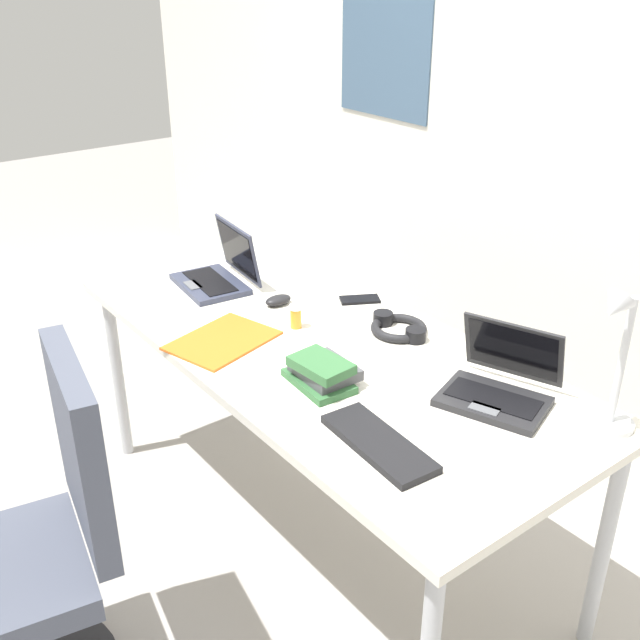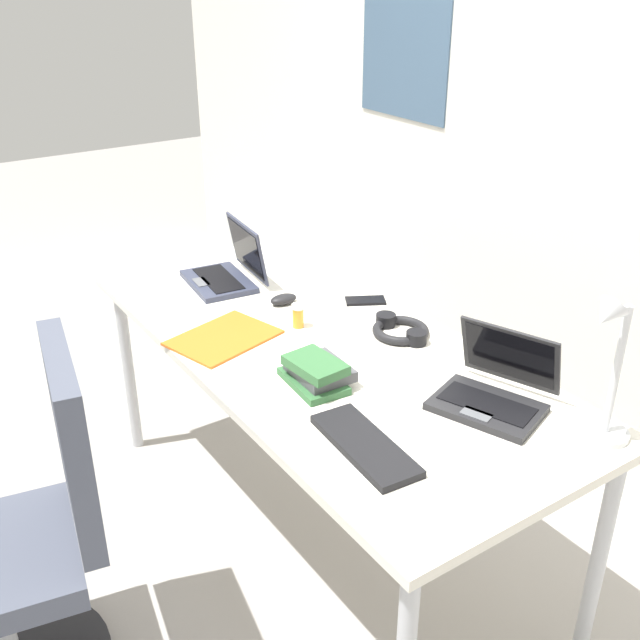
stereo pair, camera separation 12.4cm
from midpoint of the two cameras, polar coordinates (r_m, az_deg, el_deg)
ground_plane at (r=2.71m, az=1.37°, el=-15.77°), size 12.00×12.00×0.00m
wall_back at (r=2.85m, az=20.61°, el=14.23°), size 6.00×0.13×2.60m
desk at (r=2.31m, az=1.54°, el=-3.06°), size 1.80×0.80×0.74m
desk_lamp at (r=1.89m, az=22.99°, el=-3.63°), size 0.12×0.18×0.40m
laptop_front_left at (r=2.03m, az=14.90°, el=-5.29°), size 0.34×0.33×0.20m
laptop_near_mouse at (r=2.71m, az=-5.82°, el=3.74°), size 0.32×0.27×0.22m
external_keyboard at (r=1.82m, az=5.45°, el=-9.56°), size 0.34×0.14×0.02m
computer_mouse at (r=2.54m, az=-1.41°, el=1.59°), size 0.06×0.10×0.03m
cell_phone at (r=2.57m, az=4.89°, el=1.47°), size 0.12×0.15×0.01m
headphones at (r=2.35m, az=7.71°, el=-0.78°), size 0.21×0.18×0.04m
pill_bottle at (r=2.37m, az=-0.19°, el=0.35°), size 0.04×0.04×0.08m
book_stack at (r=2.06m, az=1.48°, el=-4.03°), size 0.21×0.17×0.08m
paper_folder_far_corner at (r=2.32m, az=-5.88°, el=-1.38°), size 0.30×0.36×0.01m
office_chair at (r=2.15m, az=-20.19°, el=-16.94°), size 0.52×0.57×0.97m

